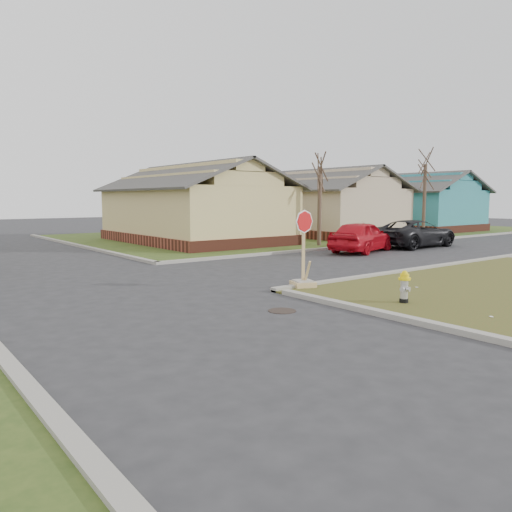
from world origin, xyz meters
TOP-DOWN VIEW (x-y plane):
  - ground at (0.00, 0.00)m, footprint 120.00×120.00m
  - verge_far_right at (22.00, 18.00)m, footprint 37.00×19.00m
  - curbs at (0.00, 5.00)m, footprint 80.00×40.00m
  - manhole at (2.20, -0.50)m, footprint 0.64×0.64m
  - side_house_yellow at (10.00, 16.50)m, footprint 7.60×11.60m
  - side_house_tan at (20.00, 16.50)m, footprint 7.60×11.60m
  - side_house_teal at (30.00, 16.50)m, footprint 7.60×11.60m
  - tree_mid_right at (14.00, 10.20)m, footprint 0.22×0.22m
  - tree_far_right at (24.00, 10.50)m, footprint 0.22×0.22m
  - fire_hydrant at (5.00, -1.76)m, footprint 0.29×0.29m
  - stop_sign at (4.57, 1.35)m, footprint 0.62×0.61m
  - red_sedan at (13.47, 6.81)m, footprint 4.73×2.99m
  - dark_pickup at (17.73, 6.80)m, footprint 5.22×2.52m

SIDE VIEW (x-z plane):
  - ground at x=0.00m, z-range 0.00..0.00m
  - curbs at x=0.00m, z-range -0.06..0.06m
  - manhole at x=2.20m, z-range 0.00..0.01m
  - verge_far_right at x=22.00m, z-range 0.00..0.05m
  - fire_hydrant at x=5.00m, z-range 0.09..0.87m
  - stop_sign at x=4.57m, z-range -0.57..1.62m
  - dark_pickup at x=17.73m, z-range 0.00..1.43m
  - red_sedan at x=13.47m, z-range 0.00..1.50m
  - tree_mid_right at x=14.00m, z-range 0.05..4.25m
  - side_house_yellow at x=10.00m, z-range -0.16..4.54m
  - side_house_tan at x=20.00m, z-range -0.16..4.54m
  - side_house_teal at x=30.00m, z-range -0.16..4.54m
  - tree_far_right at x=24.00m, z-range 0.05..4.81m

